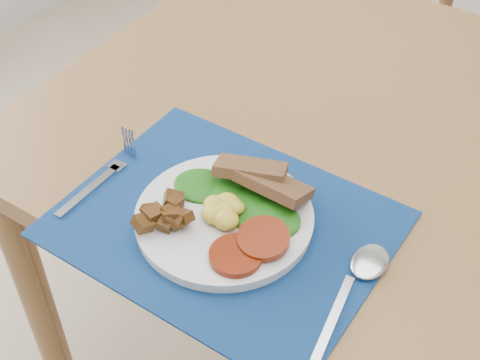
{
  "coord_description": "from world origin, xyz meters",
  "views": [
    {
      "loc": [
        0.13,
        -0.64,
        1.43
      ],
      "look_at": [
        -0.24,
        -0.08,
        0.8
      ],
      "focal_mm": 50.0,
      "sensor_mm": 36.0,
      "label": 1
    }
  ],
  "objects": [
    {
      "name": "spoon",
      "position": [
        -0.04,
        -0.1,
        0.76
      ],
      "size": [
        0.05,
        0.2,
        0.01
      ],
      "rotation": [
        0.0,
        0.0,
        0.15
      ],
      "color": "#B2B5BA",
      "rests_on": "placemat"
    },
    {
      "name": "table",
      "position": [
        0.0,
        0.2,
        0.67
      ],
      "size": [
        1.4,
        0.9,
        0.75
      ],
      "color": "brown",
      "rests_on": "ground"
    },
    {
      "name": "placemat",
      "position": [
        -0.24,
        -0.12,
        0.75
      ],
      "size": [
        0.45,
        0.35,
        0.0
      ],
      "primitive_type": "cube",
      "rotation": [
        0.0,
        0.0,
        -0.01
      ],
      "color": "black",
      "rests_on": "table"
    },
    {
      "name": "breakfast_plate",
      "position": [
        -0.24,
        -0.12,
        0.77
      ],
      "size": [
        0.24,
        0.24,
        0.06
      ],
      "rotation": [
        0.0,
        0.0,
        0.21
      ],
      "color": "silver",
      "rests_on": "placemat"
    },
    {
      "name": "fork",
      "position": [
        -0.44,
        -0.13,
        0.76
      ],
      "size": [
        0.02,
        0.18,
        0.0
      ],
      "rotation": [
        0.0,
        0.0,
        -0.01
      ],
      "color": "#B2B5BA",
      "rests_on": "placemat"
    }
  ]
}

